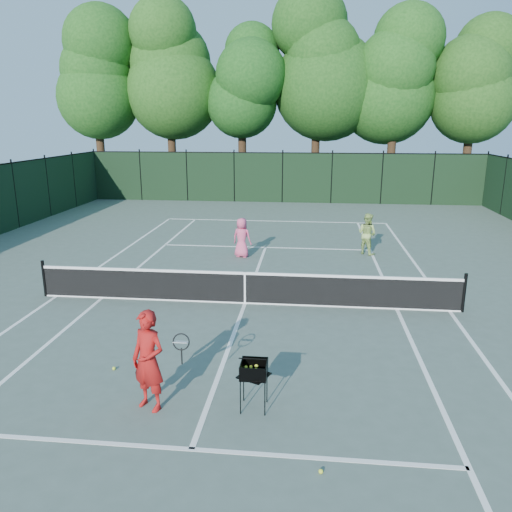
# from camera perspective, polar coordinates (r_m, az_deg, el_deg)

# --- Properties ---
(ground) EXTENTS (90.00, 90.00, 0.00)m
(ground) POSITION_cam_1_polar(r_m,az_deg,el_deg) (13.87, -1.27, -5.44)
(ground) COLOR #4B5B51
(ground) RESTS_ON ground
(sideline_doubles_left) EXTENTS (0.10, 23.77, 0.01)m
(sideline_doubles_left) POSITION_cam_1_polar(r_m,az_deg,el_deg) (15.53, -21.83, -4.28)
(sideline_doubles_left) COLOR white
(sideline_doubles_left) RESTS_ON ground
(sideline_doubles_right) EXTENTS (0.10, 23.77, 0.01)m
(sideline_doubles_right) POSITION_cam_1_polar(r_m,az_deg,el_deg) (14.28, 21.26, -5.90)
(sideline_doubles_right) COLOR white
(sideline_doubles_right) RESTS_ON ground
(sideline_singles_left) EXTENTS (0.10, 23.77, 0.01)m
(sideline_singles_left) POSITION_cam_1_polar(r_m,az_deg,el_deg) (14.94, -17.17, -4.60)
(sideline_singles_left) COLOR white
(sideline_singles_left) RESTS_ON ground
(sideline_singles_right) EXTENTS (0.10, 23.77, 0.01)m
(sideline_singles_right) POSITION_cam_1_polar(r_m,az_deg,el_deg) (13.98, 15.80, -5.87)
(sideline_singles_right) COLOR white
(sideline_singles_right) RESTS_ON ground
(baseline_far) EXTENTS (10.97, 0.10, 0.01)m
(baseline_far) POSITION_cam_1_polar(r_m,az_deg,el_deg) (25.29, 2.21, 4.02)
(baseline_far) COLOR white
(baseline_far) RESTS_ON ground
(service_line_near) EXTENTS (8.23, 0.10, 0.01)m
(service_line_near) POSITION_cam_1_polar(r_m,az_deg,el_deg) (8.28, -7.38, -21.05)
(service_line_near) COLOR white
(service_line_near) RESTS_ON ground
(service_line_far) EXTENTS (8.23, 0.10, 0.01)m
(service_line_far) POSITION_cam_1_polar(r_m,az_deg,el_deg) (19.95, 1.10, 1.00)
(service_line_far) COLOR white
(service_line_far) RESTS_ON ground
(center_service_line) EXTENTS (0.10, 12.80, 0.01)m
(center_service_line) POSITION_cam_1_polar(r_m,az_deg,el_deg) (13.87, -1.27, -5.43)
(center_service_line) COLOR white
(center_service_line) RESTS_ON ground
(tennis_net) EXTENTS (11.69, 0.09, 1.06)m
(tennis_net) POSITION_cam_1_polar(r_m,az_deg,el_deg) (13.71, -1.28, -3.58)
(tennis_net) COLOR black
(tennis_net) RESTS_ON ground
(fence_far) EXTENTS (24.00, 0.05, 3.00)m
(fence_far) POSITION_cam_1_polar(r_m,az_deg,el_deg) (31.10, 3.04, 8.88)
(fence_far) COLOR black
(fence_far) RESTS_ON ground
(tree_0) EXTENTS (6.40, 6.40, 13.14)m
(tree_0) POSITION_cam_1_polar(r_m,az_deg,el_deg) (37.53, -17.98, 19.46)
(tree_0) COLOR black
(tree_0) RESTS_ON ground
(tree_1) EXTENTS (6.80, 6.80, 13.98)m
(tree_1) POSITION_cam_1_polar(r_m,az_deg,el_deg) (36.40, -9.99, 20.94)
(tree_1) COLOR black
(tree_1) RESTS_ON ground
(tree_2) EXTENTS (6.00, 6.00, 12.40)m
(tree_2) POSITION_cam_1_polar(r_m,az_deg,el_deg) (35.11, -1.64, 19.79)
(tree_2) COLOR black
(tree_2) RESTS_ON ground
(tree_3) EXTENTS (7.00, 7.00, 14.45)m
(tree_3) POSITION_cam_1_polar(r_m,az_deg,el_deg) (35.42, 7.12, 21.72)
(tree_3) COLOR black
(tree_3) RESTS_ON ground
(tree_4) EXTENTS (6.20, 6.20, 12.97)m
(tree_4) POSITION_cam_1_polar(r_m,az_deg,el_deg) (35.03, 15.82, 19.95)
(tree_4) COLOR black
(tree_4) RESTS_ON ground
(tree_5) EXTENTS (5.80, 5.80, 12.23)m
(tree_5) POSITION_cam_1_polar(r_m,az_deg,el_deg) (36.57, 23.79, 18.37)
(tree_5) COLOR black
(tree_5) RESTS_ON ground
(coach) EXTENTS (1.09, 0.66, 1.80)m
(coach) POSITION_cam_1_polar(r_m,az_deg,el_deg) (8.94, -12.18, -11.61)
(coach) COLOR #A71413
(coach) RESTS_ON ground
(player_pink) EXTENTS (0.82, 0.66, 1.47)m
(player_pink) POSITION_cam_1_polar(r_m,az_deg,el_deg) (18.39, -1.63, 2.11)
(player_pink) COLOR #E14F7B
(player_pink) RESTS_ON ground
(player_green) EXTENTS (0.96, 0.94, 1.56)m
(player_green) POSITION_cam_1_polar(r_m,az_deg,el_deg) (19.27, 12.58, 2.51)
(player_green) COLOR #9CBE5F
(player_green) RESTS_ON ground
(ball_hopper) EXTENTS (0.61, 0.61, 0.88)m
(ball_hopper) POSITION_cam_1_polar(r_m,az_deg,el_deg) (8.80, -0.24, -12.89)
(ball_hopper) COLOR black
(ball_hopper) RESTS_ON ground
(loose_ball_near_cart) EXTENTS (0.07, 0.07, 0.07)m
(loose_ball_near_cart) POSITION_cam_1_polar(r_m,az_deg,el_deg) (7.82, 7.43, -23.22)
(loose_ball_near_cart) COLOR #CBDA2C
(loose_ball_near_cart) RESTS_ON ground
(loose_ball_midcourt) EXTENTS (0.07, 0.07, 0.07)m
(loose_ball_midcourt) POSITION_cam_1_polar(r_m,az_deg,el_deg) (10.75, -15.93, -12.24)
(loose_ball_midcourt) COLOR #CCE92F
(loose_ball_midcourt) RESTS_ON ground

